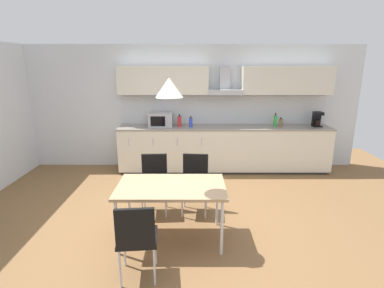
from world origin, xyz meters
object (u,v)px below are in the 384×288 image
Objects in this scene: bottle_red at (178,121)px; chair_far_left at (153,178)px; dining_table at (170,189)px; bottle_brown at (279,123)px; microwave at (159,120)px; chair_near_left at (135,235)px; chair_far_right at (194,177)px; bottle_green at (274,121)px; bottle_blue at (189,122)px; coffee_maker at (316,119)px; pendant_lamp at (168,88)px.

bottle_red is 0.29× the size of chair_far_left.
dining_table is 1.53× the size of chair_far_left.
bottle_brown is 3.03m from chair_far_left.
bottle_red is (0.38, 0.01, -0.03)m from microwave.
chair_near_left and chair_far_right have the same top height.
bottle_green is at bearing 56.20° from chair_near_left.
chair_far_left is (-0.31, -1.81, -0.51)m from bottle_red.
dining_table is at bearing 69.41° from chair_near_left.
bottle_red is at bearing 179.99° from bottle_brown.
bottle_blue reaches higher than dining_table.
chair_far_left is (-3.13, -1.83, -0.56)m from coffee_maker.
bottle_red is at bearing 179.81° from bottle_green.
bottle_green is at bearing 38.58° from chair_far_left.
microwave is 0.55× the size of chair_far_right.
coffee_maker is 0.34× the size of chair_near_left.
bottle_blue reaches higher than chair_far_left.
pendant_lamp is at bearing -128.67° from bottle_brown.
pendant_lamp is (0.30, -0.78, 1.39)m from chair_far_left.
coffee_maker is 1.62× the size of bottle_brown.
chair_far_right is at bearing -80.44° from bottle_red.
coffee_maker is at bearing 42.80° from pendant_lamp.
pendant_lamp is (-0.31, -0.78, 1.39)m from chair_far_right.
microwave is 0.55× the size of chair_far_left.
pendant_lamp reaches higher than bottle_red.
microwave is 2.75m from pendant_lamp.
bottle_blue reaches higher than chair_near_left.
pendant_lamp reaches higher than coffee_maker.
chair_near_left is at bearing -88.57° from microwave.
coffee_maker is 3.87m from dining_table.
bottle_green is (2.34, -0.00, -0.02)m from microwave.
dining_table is at bearing -111.48° from chair_far_right.
bottle_red reaches higher than chair_far_right.
bottle_red reaches higher than chair_near_left.
microwave is 0.36× the size of dining_table.
bottle_green is 2.51m from chair_far_right.
bottle_brown is (2.07, -0.00, -0.03)m from bottle_red.
chair_near_left is 1.00× the size of chair_far_right.
bottle_red is 2.74m from pendant_lamp.
pendant_lamp is (-0.24, -2.54, 0.89)m from bottle_blue.
chair_far_right is at bearing -69.28° from microwave.
dining_table is 0.85m from chair_near_left.
pendant_lamp reaches higher than chair_far_right.
chair_far_left is (-0.54, -1.76, -0.50)m from bottle_blue.
microwave is 1.50× the size of pendant_lamp.
microwave is at bearing 175.21° from bottle_blue.
coffee_maker is 3.16m from chair_far_right.
bottle_brown is at bearing 1.77° from bottle_blue.
bottle_green reaches higher than dining_table.
bottle_red is at bearing 166.30° from bottle_blue.
microwave is 1.60× the size of coffee_maker.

